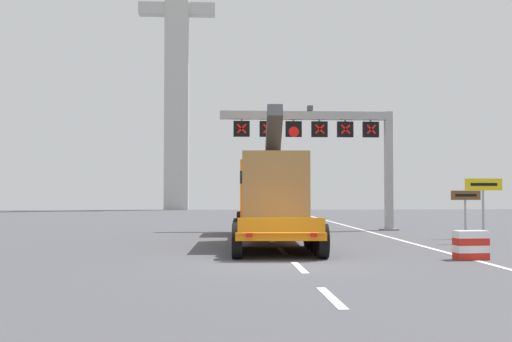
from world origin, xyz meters
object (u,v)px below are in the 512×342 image
tourist_info_sign_brown (466,203)px  bridge_pylon_distant (177,45)px  heavy_haul_truck_orange (270,195)px  exit_sign_yellow (483,194)px  crash_barrier_striped (471,245)px  overhead_lane_gantry (329,135)px

tourist_info_sign_brown → bridge_pylon_distant: size_ratio=0.06×
heavy_haul_truck_orange → tourist_info_sign_brown: heavy_haul_truck_orange is taller
bridge_pylon_distant → exit_sign_yellow: bearing=-72.2°
tourist_info_sign_brown → bridge_pylon_distant: 52.78m
exit_sign_yellow → crash_barrier_striped: exit_sign_yellow is taller
heavy_haul_truck_orange → exit_sign_yellow: (8.62, -1.97, 0.03)m
overhead_lane_gantry → bridge_pylon_distant: bearing=105.3°
overhead_lane_gantry → exit_sign_yellow: overhead_lane_gantry is taller
tourist_info_sign_brown → bridge_pylon_distant: bearing=109.0°
overhead_lane_gantry → tourist_info_sign_brown: (5.05, -6.45, -3.59)m
tourist_info_sign_brown → crash_barrier_striped: tourist_info_sign_brown is taller
bridge_pylon_distant → overhead_lane_gantry: bearing=-74.7°
exit_sign_yellow → tourist_info_sign_brown: bearing=84.4°
overhead_lane_gantry → heavy_haul_truck_orange: 8.60m
overhead_lane_gantry → exit_sign_yellow: bearing=-61.8°
overhead_lane_gantry → heavy_haul_truck_orange: overhead_lane_gantry is taller
crash_barrier_striped → exit_sign_yellow: bearing=63.6°
overhead_lane_gantry → tourist_info_sign_brown: size_ratio=4.51×
overhead_lane_gantry → crash_barrier_striped: size_ratio=9.38×
heavy_haul_truck_orange → bridge_pylon_distant: size_ratio=0.37×
tourist_info_sign_brown → exit_sign_yellow: bearing=-95.6°
heavy_haul_truck_orange → exit_sign_yellow: size_ratio=5.33×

